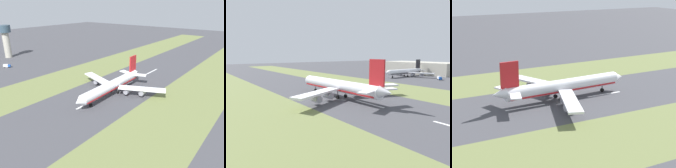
# 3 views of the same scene
# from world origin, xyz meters

# --- Properties ---
(ground_plane) EXTENTS (800.00, 800.00, 0.00)m
(ground_plane) POSITION_xyz_m (0.00, 0.00, 0.00)
(ground_plane) COLOR #424247
(grass_median_west) EXTENTS (40.00, 600.00, 0.01)m
(grass_median_west) POSITION_xyz_m (-45.00, 0.00, 0.00)
(grass_median_west) COLOR olive
(grass_median_west) RESTS_ON ground
(grass_median_east) EXTENTS (40.00, 600.00, 0.01)m
(grass_median_east) POSITION_xyz_m (45.00, 0.00, 0.00)
(grass_median_east) COLOR olive
(grass_median_east) RESTS_ON ground
(centreline_dash_mid) EXTENTS (1.20, 18.00, 0.01)m
(centreline_dash_mid) POSITION_xyz_m (0.00, -16.61, 0.01)
(centreline_dash_mid) COLOR silver
(centreline_dash_mid) RESTS_ON ground
(centreline_dash_far) EXTENTS (1.20, 18.00, 0.01)m
(centreline_dash_far) POSITION_xyz_m (0.00, 23.39, 0.01)
(centreline_dash_far) COLOR silver
(centreline_dash_far) RESTS_ON ground
(airplane_main_jet) EXTENTS (64.08, 67.18, 20.20)m
(airplane_main_jet) POSITION_xyz_m (-2.75, 1.49, 6.02)
(airplane_main_jet) COLOR white
(airplane_main_jet) RESTS_ON ground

